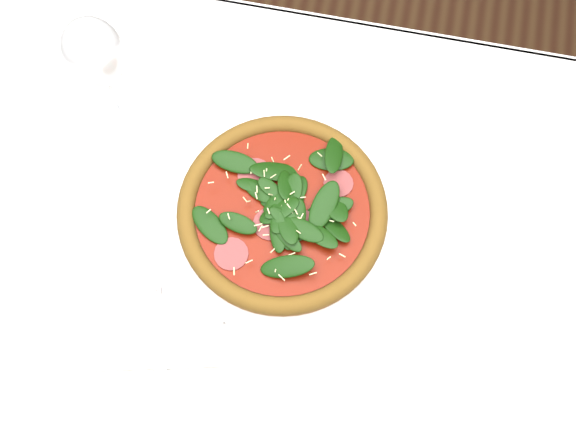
% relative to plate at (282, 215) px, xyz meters
% --- Properties ---
extents(ground, '(6.00, 6.00, 0.00)m').
position_rel_plate_xyz_m(ground, '(-0.02, -0.06, -0.76)').
color(ground, brown).
rests_on(ground, ground).
extents(dining_table, '(1.21, 0.81, 0.75)m').
position_rel_plate_xyz_m(dining_table, '(-0.02, -0.06, -0.11)').
color(dining_table, white).
rests_on(dining_table, ground).
extents(plate, '(0.34, 0.34, 0.01)m').
position_rel_plate_xyz_m(plate, '(0.00, 0.00, 0.00)').
color(plate, white).
rests_on(plate, dining_table).
extents(pizza, '(0.37, 0.37, 0.04)m').
position_rel_plate_xyz_m(pizza, '(0.00, 0.00, 0.02)').
color(pizza, '#9B5C25').
rests_on(pizza, plate).
extents(wine_glass, '(0.08, 0.08, 0.20)m').
position_rel_plate_xyz_m(wine_glass, '(-0.27, 0.12, 0.13)').
color(wine_glass, silver).
rests_on(wine_glass, dining_table).
extents(napkin, '(0.18, 0.11, 0.01)m').
position_rel_plate_xyz_m(napkin, '(-0.12, -0.20, -0.00)').
color(napkin, white).
rests_on(napkin, dining_table).
extents(fork, '(0.07, 0.15, 0.00)m').
position_rel_plate_xyz_m(fork, '(-0.13, -0.17, 0.01)').
color(fork, silver).
rests_on(fork, napkin).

